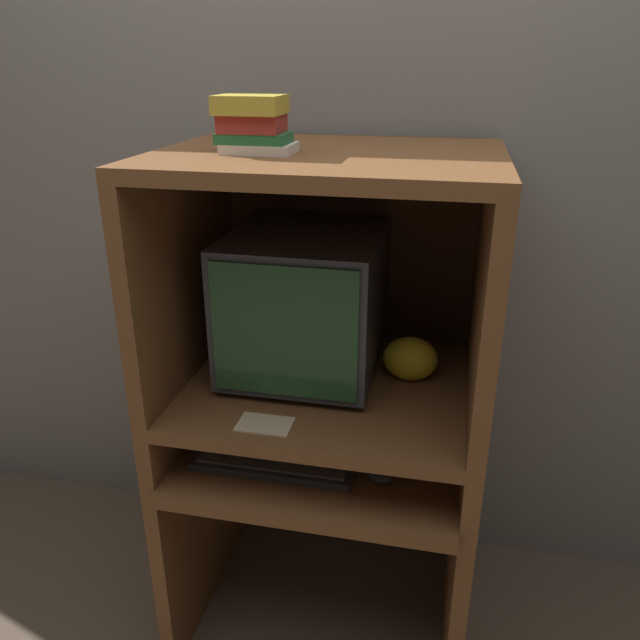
{
  "coord_description": "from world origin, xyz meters",
  "views": [
    {
      "loc": [
        0.29,
        -1.13,
        1.6
      ],
      "look_at": [
        -0.02,
        0.33,
        0.97
      ],
      "focal_mm": 35.0,
      "sensor_mm": 36.0,
      "label": 1
    }
  ],
  "objects_px": {
    "mouse": "(381,476)",
    "snack_bag": "(410,359)",
    "crt_monitor": "(306,300)",
    "book_stack": "(253,124)",
    "keyboard": "(274,462)"
  },
  "relations": [
    {
      "from": "mouse",
      "to": "snack_bag",
      "type": "distance_m",
      "value": 0.32
    },
    {
      "from": "keyboard",
      "to": "mouse",
      "type": "height_order",
      "value": "mouse"
    },
    {
      "from": "keyboard",
      "to": "snack_bag",
      "type": "bearing_deg",
      "value": 35.39
    },
    {
      "from": "crt_monitor",
      "to": "snack_bag",
      "type": "xyz_separation_m",
      "value": [
        0.29,
        -0.01,
        -0.14
      ]
    },
    {
      "from": "crt_monitor",
      "to": "mouse",
      "type": "bearing_deg",
      "value": -44.18
    },
    {
      "from": "crt_monitor",
      "to": "book_stack",
      "type": "relative_size",
      "value": 2.72
    },
    {
      "from": "crt_monitor",
      "to": "keyboard",
      "type": "bearing_deg",
      "value": -98.03
    },
    {
      "from": "keyboard",
      "to": "mouse",
      "type": "bearing_deg",
      "value": -1.5
    },
    {
      "from": "keyboard",
      "to": "snack_bag",
      "type": "xyz_separation_m",
      "value": [
        0.32,
        0.23,
        0.22
      ]
    },
    {
      "from": "crt_monitor",
      "to": "mouse",
      "type": "distance_m",
      "value": 0.5
    },
    {
      "from": "mouse",
      "to": "snack_bag",
      "type": "bearing_deg",
      "value": 80.31
    },
    {
      "from": "keyboard",
      "to": "book_stack",
      "type": "bearing_deg",
      "value": 117.9
    },
    {
      "from": "snack_bag",
      "to": "book_stack",
      "type": "height_order",
      "value": "book_stack"
    },
    {
      "from": "mouse",
      "to": "snack_bag",
      "type": "relative_size",
      "value": 0.49
    },
    {
      "from": "crt_monitor",
      "to": "book_stack",
      "type": "xyz_separation_m",
      "value": [
        -0.08,
        -0.14,
        0.47
      ]
    }
  ]
}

